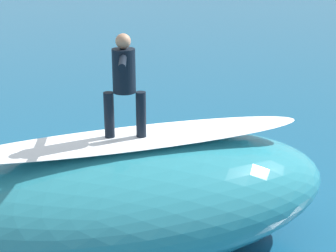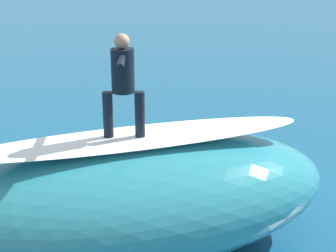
% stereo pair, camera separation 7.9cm
% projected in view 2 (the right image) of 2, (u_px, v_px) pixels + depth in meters
% --- Properties ---
extents(ground_plane, '(120.00, 120.00, 0.00)m').
position_uv_depth(ground_plane, '(124.00, 196.00, 10.71)').
color(ground_plane, '#145175').
extents(wave_crest, '(6.93, 4.86, 1.91)m').
position_uv_depth(wave_crest, '(135.00, 198.00, 8.53)').
color(wave_crest, teal).
rests_on(wave_crest, ground_plane).
extents(wave_foam_lip, '(5.41, 2.77, 0.08)m').
position_uv_depth(wave_foam_lip, '(134.00, 138.00, 8.20)').
color(wave_foam_lip, white).
rests_on(wave_foam_lip, wave_crest).
extents(surfboard_riding, '(2.03, 0.57, 0.06)m').
position_uv_depth(surfboard_riding, '(125.00, 139.00, 8.16)').
color(surfboard_riding, '#E0563D').
rests_on(surfboard_riding, wave_crest).
extents(surfer_riding, '(0.61, 1.46, 1.54)m').
position_uv_depth(surfer_riding, '(123.00, 79.00, 7.85)').
color(surfer_riding, black).
rests_on(surfer_riding, surfboard_riding).
extents(surfboard_paddling, '(2.09, 1.24, 0.08)m').
position_uv_depth(surfboard_paddling, '(196.00, 151.00, 12.75)').
color(surfboard_paddling, '#EAE5C6').
rests_on(surfboard_paddling, ground_plane).
extents(surfer_paddling, '(1.77, 0.92, 0.33)m').
position_uv_depth(surfer_paddling, '(190.00, 145.00, 12.64)').
color(surfer_paddling, black).
rests_on(surfer_paddling, surfboard_paddling).
extents(foam_patch_near, '(0.88, 0.82, 0.11)m').
position_uv_depth(foam_patch_near, '(4.00, 164.00, 12.01)').
color(foam_patch_near, white).
rests_on(foam_patch_near, ground_plane).
extents(foam_patch_mid, '(0.85, 0.86, 0.13)m').
position_uv_depth(foam_patch_mid, '(161.00, 177.00, 11.35)').
color(foam_patch_mid, white).
rests_on(foam_patch_mid, ground_plane).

